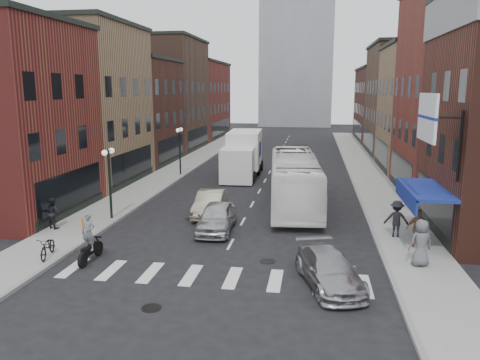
# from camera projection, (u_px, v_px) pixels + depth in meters

# --- Properties ---
(ground) EXTENTS (160.00, 160.00, 0.00)m
(ground) POSITION_uv_depth(u_px,v_px,m) (227.00, 251.00, 21.59)
(ground) COLOR black
(ground) RESTS_ON ground
(sidewalk_left) EXTENTS (3.00, 74.00, 0.15)m
(sidewalk_left) POSITION_uv_depth(u_px,v_px,m) (181.00, 167.00, 44.20)
(sidewalk_left) COLOR gray
(sidewalk_left) RESTS_ON ground
(sidewalk_right) EXTENTS (3.00, 74.00, 0.15)m
(sidewalk_right) POSITION_uv_depth(u_px,v_px,m) (366.00, 172.00, 41.60)
(sidewalk_right) COLOR gray
(sidewalk_right) RESTS_ON ground
(curb_left) EXTENTS (0.20, 74.00, 0.16)m
(curb_left) POSITION_uv_depth(u_px,v_px,m) (197.00, 168.00, 43.98)
(curb_left) COLOR gray
(curb_left) RESTS_ON ground
(curb_right) EXTENTS (0.20, 74.00, 0.16)m
(curb_right) POSITION_uv_depth(u_px,v_px,m) (349.00, 172.00, 41.84)
(curb_right) COLOR gray
(curb_right) RESTS_ON ground
(crosswalk_stripes) EXTENTS (12.00, 2.20, 0.01)m
(crosswalk_stripes) POSITION_uv_depth(u_px,v_px,m) (213.00, 277.00, 18.68)
(crosswalk_stripes) COLOR silver
(crosswalk_stripes) RESTS_ON ground
(bldg_left_mid_a) EXTENTS (10.30, 10.20, 12.30)m
(bldg_left_mid_a) POSITION_uv_depth(u_px,v_px,m) (70.00, 105.00, 36.27)
(bldg_left_mid_a) COLOR #9E7D57
(bldg_left_mid_a) RESTS_ON ground
(bldg_left_mid_b) EXTENTS (10.30, 10.20, 10.30)m
(bldg_left_mid_b) POSITION_uv_depth(u_px,v_px,m) (122.00, 111.00, 46.15)
(bldg_left_mid_b) COLOR #462219
(bldg_left_mid_b) RESTS_ON ground
(bldg_left_far_a) EXTENTS (10.30, 12.20, 13.30)m
(bldg_left_far_a) POSITION_uv_depth(u_px,v_px,m) (158.00, 95.00, 56.52)
(bldg_left_far_a) COLOR #4C3026
(bldg_left_far_a) RESTS_ON ground
(bldg_left_far_b) EXTENTS (10.30, 16.20, 11.30)m
(bldg_left_far_b) POSITION_uv_depth(u_px,v_px,m) (188.00, 100.00, 70.28)
(bldg_left_far_b) COLOR maroon
(bldg_left_far_b) RESTS_ON ground
(bldg_right_mid_b) EXTENTS (10.30, 10.20, 11.30)m
(bldg_right_mid_b) POSITION_uv_depth(u_px,v_px,m) (442.00, 108.00, 41.46)
(bldg_right_mid_b) COLOR #9E7D57
(bldg_right_mid_b) RESTS_ON ground
(bldg_right_far_a) EXTENTS (10.30, 12.20, 12.30)m
(bldg_right_far_a) POSITION_uv_depth(u_px,v_px,m) (416.00, 100.00, 52.03)
(bldg_right_far_a) COLOR #4C3026
(bldg_right_far_a) RESTS_ON ground
(bldg_right_far_b) EXTENTS (10.30, 16.20, 10.30)m
(bldg_right_far_b) POSITION_uv_depth(u_px,v_px,m) (395.00, 105.00, 65.79)
(bldg_right_far_b) COLOR #462219
(bldg_right_far_b) RESTS_ON ground
(awning_blue) EXTENTS (1.80, 5.00, 0.78)m
(awning_blue) POSITION_uv_depth(u_px,v_px,m) (421.00, 191.00, 22.14)
(awning_blue) COLOR navy
(awning_blue) RESTS_ON ground
(billboard_sign) EXTENTS (1.52, 3.00, 3.70)m
(billboard_sign) POSITION_uv_depth(u_px,v_px,m) (429.00, 119.00, 19.58)
(billboard_sign) COLOR black
(billboard_sign) RESTS_ON ground
(streetlamp_near) EXTENTS (0.32, 1.22, 4.11)m
(streetlamp_near) POSITION_uv_depth(u_px,v_px,m) (109.00, 170.00, 26.04)
(streetlamp_near) COLOR black
(streetlamp_near) RESTS_ON ground
(streetlamp_far) EXTENTS (0.32, 1.22, 4.11)m
(streetlamp_far) POSITION_uv_depth(u_px,v_px,m) (180.00, 142.00, 39.61)
(streetlamp_far) COLOR black
(streetlamp_far) RESTS_ON ground
(bike_rack) EXTENTS (0.08, 0.68, 0.80)m
(bike_rack) POSITION_uv_depth(u_px,v_px,m) (85.00, 224.00, 23.91)
(bike_rack) COLOR #D8590C
(bike_rack) RESTS_ON sidewalk_left
(box_truck) EXTENTS (2.93, 8.77, 3.77)m
(box_truck) POSITION_uv_depth(u_px,v_px,m) (243.00, 155.00, 39.55)
(box_truck) COLOR white
(box_truck) RESTS_ON ground
(motorcycle_rider) EXTENTS (0.61, 2.14, 2.17)m
(motorcycle_rider) POSITION_uv_depth(u_px,v_px,m) (89.00, 239.00, 20.09)
(motorcycle_rider) COLOR black
(motorcycle_rider) RESTS_ON ground
(transit_bus) EXTENTS (3.83, 12.30, 3.37)m
(transit_bus) POSITION_uv_depth(u_px,v_px,m) (294.00, 180.00, 29.65)
(transit_bus) COLOR white
(transit_bus) RESTS_ON ground
(sedan_left_near) EXTENTS (1.93, 4.45, 1.50)m
(sedan_left_near) POSITION_uv_depth(u_px,v_px,m) (217.00, 217.00, 24.52)
(sedan_left_near) COLOR #BCBCC1
(sedan_left_near) RESTS_ON ground
(sedan_left_far) EXTENTS (1.73, 4.43, 1.44)m
(sedan_left_far) POSITION_uv_depth(u_px,v_px,m) (210.00, 203.00, 27.59)
(sedan_left_far) COLOR #B8B395
(sedan_left_far) RESTS_ON ground
(curb_car) EXTENTS (3.03, 4.82, 1.30)m
(curb_car) POSITION_uv_depth(u_px,v_px,m) (329.00, 269.00, 17.72)
(curb_car) COLOR #A1A1A6
(curb_car) RESTS_ON ground
(parked_bicycle) EXTENTS (1.02, 1.86, 0.93)m
(parked_bicycle) POSITION_uv_depth(u_px,v_px,m) (48.00, 247.00, 20.37)
(parked_bicycle) COLOR black
(parked_bicycle) RESTS_ON sidewalk_left
(ped_left_solo) EXTENTS (0.92, 0.74, 1.65)m
(ped_left_solo) POSITION_uv_depth(u_px,v_px,m) (53.00, 213.00, 24.52)
(ped_left_solo) COLOR black
(ped_left_solo) RESTS_ON sidewalk_left
(ped_right_a) EXTENTS (1.25, 0.73, 1.84)m
(ped_right_a) POSITION_uv_depth(u_px,v_px,m) (397.00, 219.00, 23.06)
(ped_right_a) COLOR black
(ped_right_a) RESTS_ON sidewalk_right
(ped_right_b) EXTENTS (1.07, 0.54, 1.81)m
(ped_right_b) POSITION_uv_depth(u_px,v_px,m) (418.00, 228.00, 21.52)
(ped_right_b) COLOR brown
(ped_right_b) RESTS_ON sidewalk_right
(ped_right_c) EXTENTS (1.11, 0.88, 1.98)m
(ped_right_c) POSITION_uv_depth(u_px,v_px,m) (421.00, 243.00, 19.26)
(ped_right_c) COLOR #57585E
(ped_right_c) RESTS_ON sidewalk_right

